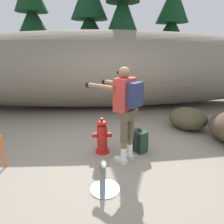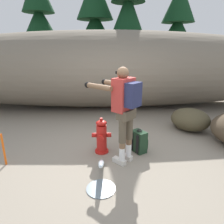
% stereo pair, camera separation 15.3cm
% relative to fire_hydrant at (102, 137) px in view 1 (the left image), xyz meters
% --- Properties ---
extents(ground_plane, '(56.00, 56.00, 0.04)m').
position_rel_fire_hydrant_xyz_m(ground_plane, '(0.23, -0.27, -0.35)').
color(ground_plane, gray).
extents(dirt_embankment, '(16.07, 3.20, 2.59)m').
position_rel_fire_hydrant_xyz_m(dirt_embankment, '(0.23, 3.53, 0.96)').
color(dirt_embankment, '#756B5B').
rests_on(dirt_embankment, ground_plane).
extents(fire_hydrant, '(0.38, 0.33, 0.72)m').
position_rel_fire_hydrant_xyz_m(fire_hydrant, '(0.00, 0.00, 0.00)').
color(fire_hydrant, red).
rests_on(fire_hydrant, ground_plane).
extents(hydrant_water_jet, '(0.44, 1.23, 0.56)m').
position_rel_fire_hydrant_xyz_m(hydrant_water_jet, '(0.00, -0.73, -0.22)').
color(hydrant_water_jet, silver).
rests_on(hydrant_water_jet, ground_plane).
extents(utility_worker, '(0.97, 0.94, 1.73)m').
position_rel_fire_hydrant_xyz_m(utility_worker, '(0.39, -0.36, 0.77)').
color(utility_worker, beige).
rests_on(utility_worker, ground_plane).
extents(spare_backpack, '(0.36, 0.36, 0.47)m').
position_rel_fire_hydrant_xyz_m(spare_backpack, '(0.75, 0.00, -0.12)').
color(spare_backpack, '#1E3823').
rests_on(spare_backpack, ground_plane).
extents(boulder_mid, '(1.31, 1.31, 0.55)m').
position_rel_fire_hydrant_xyz_m(boulder_mid, '(2.24, 1.10, -0.05)').
color(boulder_mid, '#463F2A').
rests_on(boulder_mid, ground_plane).
extents(pine_tree_far_left, '(2.68, 2.68, 5.95)m').
position_rel_fire_hydrant_xyz_m(pine_tree_far_left, '(-3.50, 8.68, 3.15)').
color(pine_tree_far_left, '#47331E').
rests_on(pine_tree_far_left, ground_plane).
extents(pine_tree_left, '(2.91, 2.91, 5.56)m').
position_rel_fire_hydrant_xyz_m(pine_tree_left, '(-0.38, 7.78, 2.69)').
color(pine_tree_left, '#47331E').
rests_on(pine_tree_left, ground_plane).
extents(pine_tree_center, '(2.46, 2.46, 6.52)m').
position_rel_fire_hydrant_xyz_m(pine_tree_center, '(1.20, 6.75, 3.26)').
color(pine_tree_center, '#47331E').
rests_on(pine_tree_center, ground_plane).
extents(pine_tree_right, '(2.53, 2.53, 5.09)m').
position_rel_fire_hydrant_xyz_m(pine_tree_right, '(3.81, 7.34, 2.57)').
color(pine_tree_right, '#47331E').
rests_on(pine_tree_right, ground_plane).
extents(survey_stake, '(0.04, 0.04, 0.60)m').
position_rel_fire_hydrant_xyz_m(survey_stake, '(-1.73, -0.40, -0.03)').
color(survey_stake, '#E55914').
rests_on(survey_stake, ground_plane).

